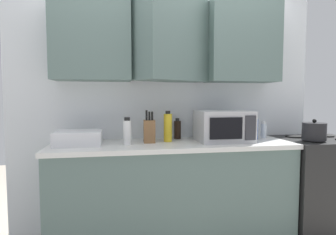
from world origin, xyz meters
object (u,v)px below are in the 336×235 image
dish_rack (79,138)px  knife_block (149,131)px  bottle_soy_dark (177,129)px  bottle_blue_cleaner (254,129)px  bottle_clear_tall (264,130)px  bottle_yellow_mustard (168,127)px  bottle_white_jar (127,132)px  kettle (314,131)px  stove_range (318,184)px  microwave (224,126)px

dish_rack → knife_block: knife_block is taller
bottle_soy_dark → bottle_blue_cleaner: size_ratio=0.94×
bottle_clear_tall → dish_rack: bearing=-176.1°
bottle_yellow_mustard → bottle_soy_dark: bearing=51.8°
bottle_clear_tall → bottle_yellow_mustard: (-0.98, -0.06, 0.05)m
bottle_white_jar → bottle_blue_cleaner: bottle_white_jar is taller
dish_rack → bottle_blue_cleaner: (1.61, 0.04, 0.04)m
bottle_white_jar → bottle_yellow_mustard: 0.38m
kettle → bottle_blue_cleaner: bearing=156.9°
bottle_white_jar → dish_rack: bearing=172.8°
bottle_blue_cleaner → bottle_clear_tall: bearing=28.7°
kettle → bottle_soy_dark: kettle is taller
kettle → bottle_white_jar: bottle_white_jar is taller
kettle → bottle_blue_cleaner: size_ratio=0.96×
dish_rack → bottle_clear_tall: (1.75, 0.12, 0.02)m
knife_block → bottle_white_jar: knife_block is taller
bottle_blue_cleaner → bottle_yellow_mustard: bottle_yellow_mustard is taller
stove_range → bottle_blue_cleaner: size_ratio=4.25×
knife_block → bottle_blue_cleaner: 1.01m
kettle → bottle_white_jar: size_ratio=0.89×
dish_rack → bottle_soy_dark: bottle_soy_dark is taller
stove_range → knife_block: bearing=178.2°
bottle_soy_dark → bottle_clear_tall: bottle_soy_dark is taller
kettle → bottle_soy_dark: bearing=162.9°
dish_rack → bottle_clear_tall: 1.75m
microwave → bottle_clear_tall: bearing=16.2°
stove_range → bottle_white_jar: size_ratio=3.91×
knife_block → bottle_soy_dark: knife_block is taller
bottle_soy_dark → bottle_white_jar: 0.55m
bottle_clear_tall → bottle_blue_cleaner: 0.16m
knife_block → dish_rack: bearing=-177.0°
bottle_soy_dark → bottle_blue_cleaner: bearing=-12.8°
bottle_yellow_mustard → knife_block: bearing=-172.3°
bottle_blue_cleaner → kettle: bearing=-23.1°
dish_rack → kettle: bearing=-4.4°
dish_rack → bottle_yellow_mustard: bearing=4.1°
bottle_yellow_mustard → bottle_blue_cleaner: bearing=-0.7°
dish_rack → bottle_yellow_mustard: 0.78m
stove_range → dish_rack: size_ratio=2.40×
kettle → bottle_yellow_mustard: 1.34m
stove_range → bottle_soy_dark: bottle_soy_dark is taller
knife_block → kettle: bearing=-7.3°
bottle_soy_dark → bottle_yellow_mustard: (-0.12, -0.15, 0.04)m
microwave → dish_rack: size_ratio=1.26×
kettle → knife_block: 1.50m
knife_block → bottle_blue_cleaner: (1.01, 0.01, -0.00)m
kettle → bottle_yellow_mustard: size_ratio=0.74×
kettle → bottle_yellow_mustard: (-1.32, 0.22, 0.04)m
dish_rack → knife_block: (0.60, 0.03, 0.04)m
bottle_blue_cleaner → dish_rack: bearing=-178.4°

